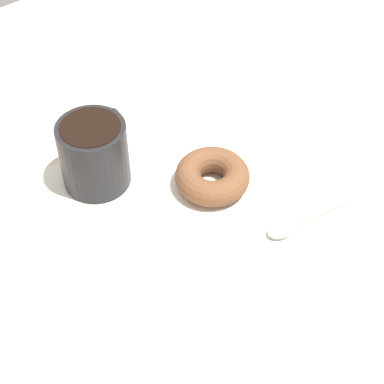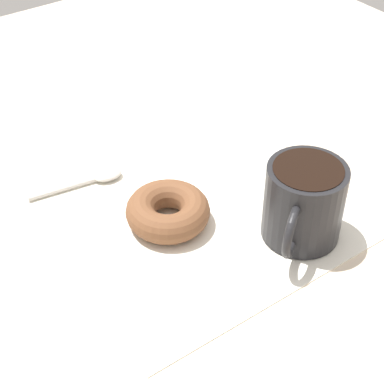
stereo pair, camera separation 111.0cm
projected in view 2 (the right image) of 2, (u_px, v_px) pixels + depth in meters
The scene contains 5 objects.
ground_plane at pixel (181, 199), 77.86cm from camera, with size 120.00×120.00×2.00cm, color beige.
napkin at pixel (192, 206), 75.05cm from camera, with size 33.55×33.55×0.30cm, color white.
coffee_cup at pixel (303, 202), 68.26cm from camera, with size 11.04×8.88×8.95cm.
donut at pixel (168, 211), 71.64cm from camera, with size 9.50×9.50×3.33cm, color brown.
spoon at pixel (96, 178), 78.24cm from camera, with size 11.84×3.34×0.90cm.
Camera 2 is at (33.89, 49.03, 49.12)cm, focal length 60.00 mm.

